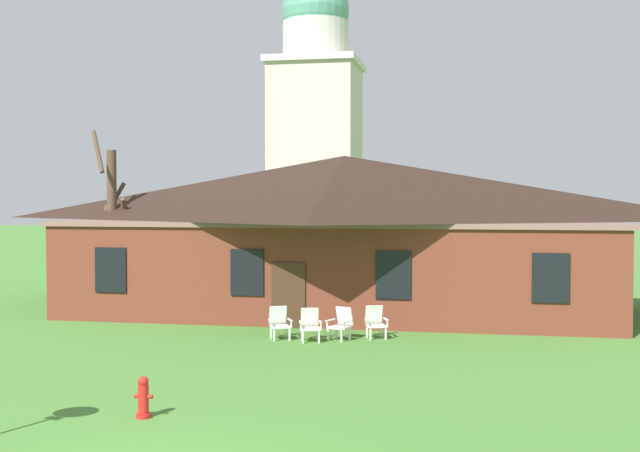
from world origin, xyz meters
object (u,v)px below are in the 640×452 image
lawn_chair_near_door (310,324)px  fire_hydrant (143,398)px  lawn_chair_by_porch (279,322)px  lawn_chair_left_end (341,323)px  lawn_chair_middle (375,321)px

lawn_chair_near_door → fire_hydrant: 8.60m
lawn_chair_by_porch → lawn_chair_left_end: same height
lawn_chair_near_door → lawn_chair_left_end: bearing=24.7°
lawn_chair_by_porch → fire_hydrant: bearing=-93.3°
lawn_chair_by_porch → lawn_chair_left_end: bearing=6.1°
lawn_chair_by_porch → fire_hydrant: lawn_chair_by_porch is taller
lawn_chair_by_porch → lawn_chair_middle: same height
lawn_chair_left_end → lawn_chair_middle: bearing=26.9°
fire_hydrant → lawn_chair_middle: bearing=70.7°
lawn_chair_middle → lawn_chair_near_door: bearing=-154.1°
lawn_chair_middle → fire_hydrant: size_ratio=1.21×
lawn_chair_by_porch → lawn_chair_middle: (2.76, 0.67, 0.00)m
lawn_chair_left_end → lawn_chair_middle: size_ratio=1.00×
fire_hydrant → lawn_chair_near_door: bearing=80.1°
lawn_chair_left_end → fire_hydrant: 9.16m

